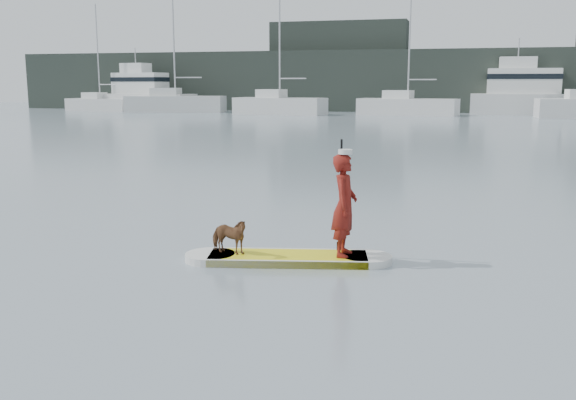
% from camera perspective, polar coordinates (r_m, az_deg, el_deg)
% --- Properties ---
extents(ground, '(140.00, 140.00, 0.00)m').
position_cam_1_polar(ground, '(13.88, 4.10, -1.31)').
color(ground, slate).
rests_on(ground, ground).
extents(paddleboard, '(3.24, 1.32, 0.12)m').
position_cam_1_polar(paddleboard, '(10.23, 0.00, -5.19)').
color(paddleboard, yellow).
rests_on(paddleboard, ground).
extents(paddler, '(0.39, 0.59, 1.61)m').
position_cam_1_polar(paddler, '(10.03, 5.04, -0.48)').
color(paddler, maroon).
rests_on(paddler, paddleboard).
extents(white_cap, '(0.22, 0.22, 0.07)m').
position_cam_1_polar(white_cap, '(9.91, 5.12, 4.29)').
color(white_cap, silver).
rests_on(white_cap, paddler).
extents(dog, '(0.73, 0.43, 0.58)m').
position_cam_1_polar(dog, '(10.23, -5.29, -3.20)').
color(dog, brown).
rests_on(dog, paddleboard).
extents(paddle, '(0.10, 0.30, 2.00)m').
position_cam_1_polar(paddle, '(10.35, 4.67, -0.84)').
color(paddle, black).
rests_on(paddle, ground).
extents(sailboat_a, '(7.53, 3.37, 10.55)m').
position_cam_1_polar(sailboat_a, '(68.91, -16.38, 8.22)').
color(sailboat_a, silver).
rests_on(sailboat_a, ground).
extents(sailboat_b, '(9.87, 4.19, 14.21)m').
position_cam_1_polar(sailboat_b, '(64.57, -10.03, 8.59)').
color(sailboat_b, silver).
rests_on(sailboat_b, ground).
extents(sailboat_c, '(8.67, 4.06, 11.97)m').
position_cam_1_polar(sailboat_c, '(58.73, -0.80, 8.48)').
color(sailboat_c, silver).
rests_on(sailboat_c, ground).
extents(sailboat_d, '(9.02, 4.15, 12.81)m').
position_cam_1_polar(sailboat_d, '(58.35, 10.50, 8.33)').
color(sailboat_d, silver).
rests_on(sailboat_d, ground).
extents(motor_yacht_a, '(11.32, 3.70, 6.75)m').
position_cam_1_polar(motor_yacht_a, '(62.33, 20.70, 8.87)').
color(motor_yacht_a, silver).
rests_on(motor_yacht_a, ground).
extents(motor_yacht_b, '(9.96, 4.66, 6.32)m').
position_cam_1_polar(motor_yacht_b, '(67.65, -12.60, 9.24)').
color(motor_yacht_b, silver).
rests_on(motor_yacht_b, ground).
extents(shore_mass, '(90.00, 6.00, 6.00)m').
position_cam_1_polar(shore_mass, '(66.40, 13.03, 10.26)').
color(shore_mass, black).
rests_on(shore_mass, ground).
extents(shore_building_west, '(14.00, 4.00, 9.00)m').
position_cam_1_polar(shore_building_west, '(68.54, 4.56, 11.74)').
color(shore_building_west, black).
rests_on(shore_building_west, ground).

